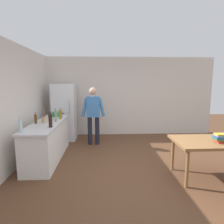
{
  "coord_description": "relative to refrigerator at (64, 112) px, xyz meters",
  "views": [
    {
      "loc": [
        -0.67,
        -3.76,
        1.85
      ],
      "look_at": [
        -0.42,
        1.4,
        1.05
      ],
      "focal_mm": 30.9,
      "sensor_mm": 36.0,
      "label": 1
    }
  ],
  "objects": [
    {
      "name": "person",
      "position": [
        0.95,
        -0.55,
        0.08
      ],
      "size": [
        0.7,
        0.22,
        1.7
      ],
      "color": "#1E1E2D",
      "rests_on": "ground_plane"
    },
    {
      "name": "wall_back",
      "position": [
        1.9,
        0.6,
        0.45
      ],
      "size": [
        6.4,
        0.12,
        2.7
      ],
      "primitive_type": "cube",
      "color": "silver",
      "rests_on": "ground_plane"
    },
    {
      "name": "wall_left",
      "position": [
        -0.7,
        -2.2,
        0.45
      ],
      "size": [
        0.12,
        5.6,
        2.7
      ],
      "primitive_type": "cube",
      "color": "silver",
      "rests_on": "ground_plane"
    },
    {
      "name": "bottle_wine_dark",
      "position": [
        0.12,
        -2.1,
        0.15
      ],
      "size": [
        0.08,
        0.08,
        0.34
      ],
      "color": "black",
      "rests_on": "kitchen_counter"
    },
    {
      "name": "bottle_beer_brown",
      "position": [
        -0.33,
        -1.69,
        0.11
      ],
      "size": [
        0.06,
        0.06,
        0.26
      ],
      "color": "#5B3314",
      "rests_on": "kitchen_counter"
    },
    {
      "name": "refrigerator",
      "position": [
        0.0,
        0.0,
        0.0
      ],
      "size": [
        0.7,
        0.67,
        1.8
      ],
      "color": "white",
      "rests_on": "ground_plane"
    },
    {
      "name": "ground_plane",
      "position": [
        1.9,
        -2.4,
        -0.9
      ],
      "size": [
        14.0,
        14.0,
        0.0
      ],
      "primitive_type": "plane",
      "color": "brown"
    },
    {
      "name": "bottle_water_clear",
      "position": [
        -0.33,
        -2.53,
        0.13
      ],
      "size": [
        0.07,
        0.07,
        0.3
      ],
      "color": "silver",
      "rests_on": "kitchen_counter"
    },
    {
      "name": "kitchen_counter",
      "position": [
        -0.1,
        -1.6,
        -0.45
      ],
      "size": [
        0.64,
        2.2,
        0.9
      ],
      "color": "white",
      "rests_on": "ground_plane"
    },
    {
      "name": "bottle_vinegar_tall",
      "position": [
        0.09,
        -1.5,
        0.14
      ],
      "size": [
        0.06,
        0.06,
        0.32
      ],
      "color": "gray",
      "rests_on": "kitchen_counter"
    },
    {
      "name": "dining_table",
      "position": [
        3.3,
        -2.7,
        -0.23
      ],
      "size": [
        1.4,
        0.9,
        0.75
      ],
      "color": "olive",
      "rests_on": "ground_plane"
    },
    {
      "name": "bottle_oil_amber",
      "position": [
        0.12,
        -1.13,
        0.12
      ],
      "size": [
        0.06,
        0.06,
        0.28
      ],
      "color": "#996619",
      "rests_on": "kitchen_counter"
    },
    {
      "name": "cooking_pot",
      "position": [
        -0.07,
        -0.74,
        0.06
      ],
      "size": [
        0.4,
        0.28,
        0.12
      ],
      "color": "#2D845B",
      "rests_on": "kitchen_counter"
    },
    {
      "name": "utensil_jar",
      "position": [
        -0.15,
        -1.61,
        0.08
      ],
      "size": [
        0.11,
        0.11,
        0.32
      ],
      "color": "tan",
      "rests_on": "kitchen_counter"
    },
    {
      "name": "book_stack",
      "position": [
        3.42,
        -2.83,
        -0.07
      ],
      "size": [
        0.29,
        0.2,
        0.16
      ],
      "color": "#B22D28",
      "rests_on": "dining_table"
    }
  ]
}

